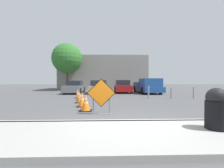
% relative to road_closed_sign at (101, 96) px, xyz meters
% --- Properties ---
extents(ground_plane, '(96.00, 96.00, 0.00)m').
position_rel_road_closed_sign_xyz_m(ground_plane, '(0.94, 8.60, -0.74)').
color(ground_plane, '#4C4C4F').
extents(sidewalk_strip, '(22.99, 2.15, 0.14)m').
position_rel_road_closed_sign_xyz_m(sidewalk_strip, '(0.94, -2.47, -0.67)').
color(sidewalk_strip, '#999993').
rests_on(sidewalk_strip, ground_plane).
extents(curb_lip, '(22.99, 0.20, 0.14)m').
position_rel_road_closed_sign_xyz_m(curb_lip, '(0.94, -1.40, -0.67)').
color(curb_lip, '#999993').
rests_on(curb_lip, ground_plane).
extents(road_closed_sign, '(1.12, 0.20, 1.41)m').
position_rel_road_closed_sign_xyz_m(road_closed_sign, '(0.00, 0.00, 0.00)').
color(road_closed_sign, black).
rests_on(road_closed_sign, ground_plane).
extents(traffic_cone_nearest, '(0.54, 0.54, 0.73)m').
position_rel_road_closed_sign_xyz_m(traffic_cone_nearest, '(-0.72, 0.74, -0.39)').
color(traffic_cone_nearest, black).
rests_on(traffic_cone_nearest, ground_plane).
extents(traffic_cone_second, '(0.49, 0.49, 0.76)m').
position_rel_road_closed_sign_xyz_m(traffic_cone_second, '(-1.07, 1.86, -0.37)').
color(traffic_cone_second, black).
rests_on(traffic_cone_second, ground_plane).
extents(traffic_cone_third, '(0.49, 0.49, 0.68)m').
position_rel_road_closed_sign_xyz_m(traffic_cone_third, '(-1.44, 3.27, -0.42)').
color(traffic_cone_third, black).
rests_on(traffic_cone_third, ground_plane).
extents(traffic_cone_fourth, '(0.43, 0.43, 0.64)m').
position_rel_road_closed_sign_xyz_m(traffic_cone_fourth, '(-1.67, 4.47, -0.43)').
color(traffic_cone_fourth, black).
rests_on(traffic_cone_fourth, ground_plane).
extents(traffic_cone_fifth, '(0.40, 0.40, 0.75)m').
position_rel_road_closed_sign_xyz_m(traffic_cone_fifth, '(-2.06, 5.78, -0.38)').
color(traffic_cone_fifth, black).
rests_on(traffic_cone_fifth, ground_plane).
extents(parked_car_nearest, '(1.81, 4.58, 1.37)m').
position_rel_road_closed_sign_xyz_m(parked_car_nearest, '(-3.35, 10.82, -0.10)').
color(parked_car_nearest, slate).
rests_on(parked_car_nearest, ground_plane).
extents(parked_car_second, '(2.08, 4.54, 1.41)m').
position_rel_road_closed_sign_xyz_m(parked_car_second, '(-0.68, 10.92, -0.09)').
color(parked_car_second, '#A39984').
rests_on(parked_car_second, ground_plane).
extents(parked_car_third, '(1.83, 4.06, 1.44)m').
position_rel_road_closed_sign_xyz_m(parked_car_third, '(1.99, 11.34, -0.07)').
color(parked_car_third, maroon).
rests_on(parked_car_third, ground_plane).
extents(pickup_truck, '(2.27, 5.46, 1.60)m').
position_rel_road_closed_sign_xyz_m(pickup_truck, '(4.68, 10.41, -0.03)').
color(pickup_truck, navy).
rests_on(pickup_truck, ground_plane).
extents(trash_bin, '(0.50, 0.50, 1.01)m').
position_rel_road_closed_sign_xyz_m(trash_bin, '(2.91, -2.30, -0.09)').
color(trash_bin, black).
rests_on(trash_bin, sidewalk_strip).
extents(bollard_nearest, '(0.12, 0.12, 0.96)m').
position_rel_road_closed_sign_xyz_m(bollard_nearest, '(3.36, 5.34, -0.23)').
color(bollard_nearest, gray).
rests_on(bollard_nearest, ground_plane).
extents(bollard_second, '(0.12, 0.12, 0.87)m').
position_rel_road_closed_sign_xyz_m(bollard_second, '(5.10, 5.34, -0.28)').
color(bollard_second, gray).
rests_on(bollard_second, ground_plane).
extents(bollard_third, '(0.12, 0.12, 0.91)m').
position_rel_road_closed_sign_xyz_m(bollard_third, '(6.83, 5.34, -0.26)').
color(bollard_third, gray).
rests_on(bollard_third, ground_plane).
extents(building_facade_backdrop, '(14.02, 5.00, 5.35)m').
position_rel_road_closed_sign_xyz_m(building_facade_backdrop, '(-0.41, 19.50, 1.93)').
color(building_facade_backdrop, gray).
rests_on(building_facade_backdrop, ground_plane).
extents(street_tree_behind_lot, '(4.21, 4.21, 6.64)m').
position_rel_road_closed_sign_xyz_m(street_tree_behind_lot, '(-5.42, 15.45, 3.78)').
color(street_tree_behind_lot, '#513823').
rests_on(street_tree_behind_lot, ground_plane).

